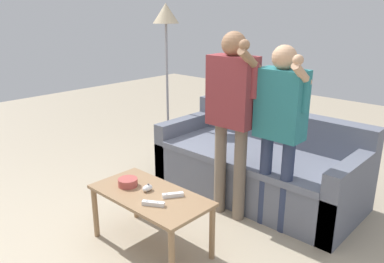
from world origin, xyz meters
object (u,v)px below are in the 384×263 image
floor_lamp (166,29)px  game_remote_wand_far (173,195)px  player_right (280,118)px  game_remote_wand_near (153,204)px  snack_bowl (128,182)px  coffee_table (150,201)px  game_remote_nunchuk (147,188)px  couch (259,166)px  player_center (232,105)px

floor_lamp → game_remote_wand_far: size_ratio=12.26×
player_right → game_remote_wand_near: size_ratio=9.67×
snack_bowl → game_remote_wand_far: snack_bowl is taller
coffee_table → game_remote_wand_near: (0.15, -0.10, 0.08)m
game_remote_nunchuk → game_remote_wand_near: 0.24m
game_remote_nunchuk → game_remote_wand_near: size_ratio=0.56×
game_remote_nunchuk → game_remote_wand_near: (0.20, -0.12, -0.01)m
game_remote_wand_near → game_remote_wand_far: size_ratio=1.05×
game_remote_wand_far → couch: bearing=93.6°
coffee_table → game_remote_wand_far: (0.16, 0.08, 0.08)m
couch → game_remote_wand_far: size_ratio=13.26×
couch → game_remote_nunchuk: 1.36m
coffee_table → snack_bowl: bearing=-173.5°
game_remote_nunchuk → player_right: 1.16m
coffee_table → snack_bowl: snack_bowl is taller
game_remote_nunchuk → player_center: player_center is taller
couch → game_remote_nunchuk: (-0.13, -1.34, 0.19)m
player_center → game_remote_wand_near: size_ratio=10.22×
game_remote_wand_near → game_remote_wand_far: same height
game_remote_nunchuk → snack_bowl: bearing=-166.2°
coffee_table → floor_lamp: 2.23m
player_center → game_remote_nunchuk: bearing=-103.3°
coffee_table → player_right: 1.19m
coffee_table → player_center: bearing=80.3°
snack_bowl → game_remote_wand_near: 0.39m
couch → game_remote_wand_near: 1.47m
player_center → game_remote_wand_near: 1.06m
snack_bowl → floor_lamp: size_ratio=0.08×
snack_bowl → game_remote_nunchuk: size_ratio=1.73×
coffee_table → floor_lamp: size_ratio=0.51×
floor_lamp → snack_bowl: bearing=-53.9°
player_right → player_center: size_ratio=0.95×
game_remote_wand_near → game_remote_wand_far: 0.18m
game_remote_wand_far → game_remote_wand_near: bearing=-92.7°
floor_lamp → player_right: floor_lamp is taller
floor_lamp → game_remote_wand_near: size_ratio=11.67×
couch → floor_lamp: size_ratio=1.08×
coffee_table → game_remote_nunchuk: game_remote_nunchuk is taller
coffee_table → floor_lamp: floor_lamp is taller
coffee_table → player_center: size_ratio=0.59×
game_remote_nunchuk → game_remote_wand_far: game_remote_nunchuk is taller
player_right → game_remote_wand_far: 1.02m
floor_lamp → game_remote_wand_near: 2.35m
game_remote_nunchuk → game_remote_wand_far: size_ratio=0.59×
couch → floor_lamp: (-1.36, 0.06, 1.27)m
player_right → floor_lamp: bearing=164.3°
floor_lamp → player_right: (1.81, -0.51, -0.60)m
floor_lamp → game_remote_wand_near: (1.43, -1.51, -1.09)m
coffee_table → game_remote_wand_far: 0.20m
player_right → player_center: player_center is taller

